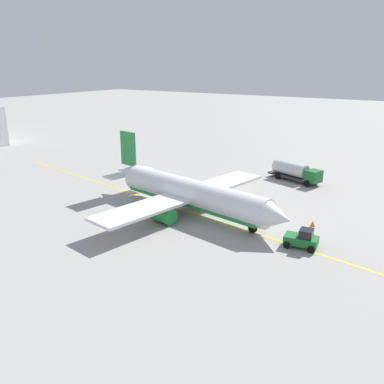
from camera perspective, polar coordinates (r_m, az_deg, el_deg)
The scene contains 7 objects.
ground_plane at distance 55.78m, azimuth 0.00°, elevation -2.94°, with size 400.00×400.00×0.00m, color #9E9B96.
airplane at distance 55.22m, azimuth -0.37°, elevation -0.23°, with size 31.39×29.59×9.69m.
fuel_tanker at distance 72.58m, azimuth 14.23°, elevation 2.81°, with size 10.09×5.30×3.15m.
pushback_tug at distance 46.93m, azimuth 15.15°, elevation -6.35°, with size 3.82×2.70×2.20m.
refueling_worker at distance 70.47m, azimuth 7.14°, elevation 2.03°, with size 0.56×0.43×1.71m.
safety_cone_nose at distance 53.39m, azimuth 16.51°, elevation -4.26°, with size 0.64×0.64×0.71m, color #F2590F.
taxi_line_marking at distance 55.78m, azimuth 0.00°, elevation -2.93°, with size 89.24×0.30×0.01m, color yellow.
Camera 1 is at (28.62, -43.70, 19.55)m, focal length 38.15 mm.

